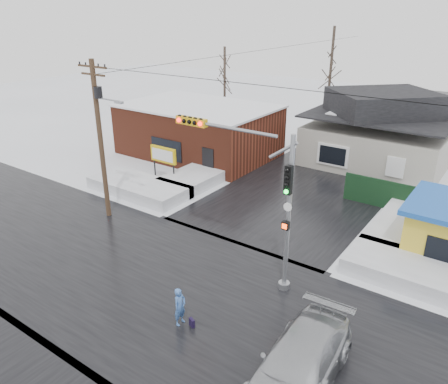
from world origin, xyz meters
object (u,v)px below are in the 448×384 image
Objects in this scene: utility_pole at (100,132)px; pedestrian at (180,307)px; marquee_sign at (163,156)px; car at (300,364)px; traffic_signal at (256,186)px.

utility_pole is 5.67× the size of pedestrian.
marquee_sign is at bearing 100.13° from utility_pole.
marquee_sign is 15.40m from pedestrian.
utility_pole is 16.20m from car.
traffic_signal is 7.28m from car.
car is at bearing -44.54° from traffic_signal.
marquee_sign is 0.46× the size of car.
marquee_sign reaches higher than pedestrian.
car reaches higher than pedestrian.
traffic_signal is 5.80m from pedestrian.
car is at bearing -18.37° from utility_pole.
pedestrian is at bearing -26.83° from utility_pole.
traffic_signal is at bearing -29.72° from marquee_sign.
pedestrian is at bearing 176.79° from car.
car is (15.89, -10.91, -1.11)m from marquee_sign.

